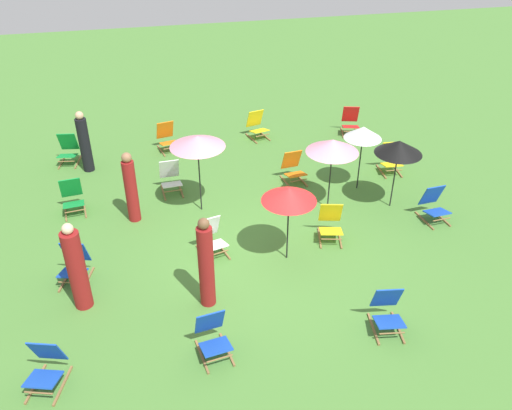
% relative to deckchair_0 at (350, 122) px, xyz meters
% --- Properties ---
extents(ground_plane, '(40.00, 40.00, 0.00)m').
position_rel_deckchair_0_xyz_m(ground_plane, '(-3.92, -5.39, -0.37)').
color(ground_plane, '#477A33').
extents(deckchair_0, '(0.66, 0.86, 0.83)m').
position_rel_deckchair_0_xyz_m(deckchair_0, '(0.00, 0.00, 0.00)').
color(deckchair_0, olive).
rests_on(deckchair_0, ground).
extents(deckchair_1, '(0.59, 0.83, 0.83)m').
position_rel_deckchair_0_xyz_m(deckchair_1, '(-8.24, -0.07, 0.00)').
color(deckchair_1, olive).
rests_on(deckchair_1, ground).
extents(deckchair_2, '(0.65, 0.85, 0.83)m').
position_rel_deckchair_0_xyz_m(deckchair_2, '(-2.47, -5.08, 0.00)').
color(deckchair_2, olive).
rests_on(deckchair_2, ground).
extents(deckchair_3, '(0.68, 0.87, 0.83)m').
position_rel_deckchair_0_xyz_m(deckchair_3, '(-8.09, -7.81, 0.00)').
color(deckchair_3, olive).
rests_on(deckchair_3, ground).
extents(deckchair_4, '(0.62, 0.84, 0.83)m').
position_rel_deckchair_0_xyz_m(deckchair_4, '(-5.54, 0.11, 0.00)').
color(deckchair_4, olive).
rests_on(deckchair_4, ground).
extents(deckchair_5, '(0.56, 0.81, 0.83)m').
position_rel_deckchair_0_xyz_m(deckchair_5, '(-2.54, -2.48, 0.00)').
color(deckchair_5, olive).
rests_on(deckchair_5, ground).
extents(deckchair_6, '(0.53, 0.79, 0.83)m').
position_rel_deckchair_0_xyz_m(deckchair_6, '(0.09, -4.91, 0.00)').
color(deckchair_6, olive).
rests_on(deckchair_6, ground).
extents(deckchair_7, '(0.56, 0.81, 0.83)m').
position_rel_deckchair_0_xyz_m(deckchair_7, '(-7.98, -2.69, 0.00)').
color(deckchair_7, olive).
rests_on(deckchair_7, ground).
extents(deckchair_8, '(0.65, 0.86, 0.83)m').
position_rel_deckchair_0_xyz_m(deckchair_8, '(-5.07, -5.01, 0.00)').
color(deckchair_8, olive).
rests_on(deckchair_8, ground).
extents(deckchair_9, '(0.52, 0.79, 0.83)m').
position_rel_deckchair_0_xyz_m(deckchair_9, '(-5.66, -2.28, 0.00)').
color(deckchair_9, olive).
rests_on(deckchair_9, ground).
extents(deckchair_10, '(0.58, 0.82, 0.83)m').
position_rel_deckchair_0_xyz_m(deckchair_10, '(-5.48, -7.76, 0.00)').
color(deckchair_10, olive).
rests_on(deckchair_10, ground).
extents(deckchair_11, '(0.54, 0.80, 0.83)m').
position_rel_deckchair_0_xyz_m(deckchair_11, '(0.12, -2.54, 0.00)').
color(deckchair_11, olive).
rests_on(deckchair_11, ground).
extents(deckchair_12, '(0.59, 0.83, 0.83)m').
position_rel_deckchair_0_xyz_m(deckchair_12, '(-2.43, -7.87, 0.00)').
color(deckchair_12, olive).
rests_on(deckchair_12, ground).
extents(deckchair_13, '(0.64, 0.85, 0.83)m').
position_rel_deckchair_0_xyz_m(deckchair_13, '(-2.84, 0.34, 0.00)').
color(deckchair_13, olive).
rests_on(deckchair_13, ground).
extents(deckchair_14, '(0.67, 0.86, 0.83)m').
position_rel_deckchair_0_xyz_m(deckchair_14, '(-7.80, -5.28, 0.00)').
color(deckchair_14, olive).
rests_on(deckchair_14, ground).
extents(umbrella_0, '(1.20, 1.20, 1.78)m').
position_rel_deckchair_0_xyz_m(umbrella_0, '(-2.10, -3.91, 1.26)').
color(umbrella_0, black).
rests_on(umbrella_0, ground).
extents(umbrella_1, '(1.25, 1.25, 1.91)m').
position_rel_deckchair_0_xyz_m(umbrella_1, '(-5.05, -3.31, 1.41)').
color(umbrella_1, black).
rests_on(umbrella_1, ground).
extents(umbrella_2, '(1.08, 1.08, 1.72)m').
position_rel_deckchair_0_xyz_m(umbrella_2, '(-0.60, -4.17, 1.19)').
color(umbrella_2, black).
rests_on(umbrella_2, ground).
extents(umbrella_3, '(1.09, 1.09, 1.69)m').
position_rel_deckchair_0_xyz_m(umbrella_3, '(-3.58, -5.56, 1.17)').
color(umbrella_3, black).
rests_on(umbrella_3, ground).
extents(umbrella_4, '(0.91, 0.91, 1.68)m').
position_rel_deckchair_0_xyz_m(umbrella_4, '(-1.06, -3.20, 1.16)').
color(umbrella_4, black).
rests_on(umbrella_4, ground).
extents(person_0, '(0.31, 0.31, 1.88)m').
position_rel_deckchair_0_xyz_m(person_0, '(-5.38, -6.54, 0.53)').
color(person_0, maroon).
rests_on(person_0, ground).
extents(person_1, '(0.43, 0.43, 1.82)m').
position_rel_deckchair_0_xyz_m(person_1, '(-7.63, -6.09, 0.48)').
color(person_1, maroon).
rests_on(person_1, ground).
extents(person_2, '(0.38, 0.38, 1.71)m').
position_rel_deckchair_0_xyz_m(person_2, '(-6.60, -3.38, 0.45)').
color(person_2, maroon).
rests_on(person_2, ground).
extents(person_3, '(0.35, 0.35, 1.68)m').
position_rel_deckchair_0_xyz_m(person_3, '(-7.71, -0.67, 0.43)').
color(person_3, black).
rests_on(person_3, ground).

